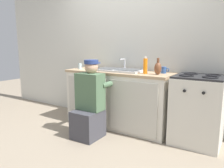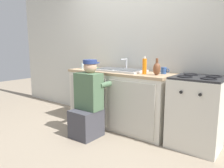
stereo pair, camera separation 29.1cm
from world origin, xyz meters
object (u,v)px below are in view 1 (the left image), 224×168
Objects in this scene: sink_double_basin at (119,70)px; soap_bottle_orange at (145,66)px; stove_range at (198,110)px; coffee_mug at (164,70)px; plumber_person at (89,106)px; cell_phone at (93,68)px; water_glass at (80,66)px; vase_decorative at (158,68)px.

soap_bottle_orange reaches higher than sink_double_basin.
coffee_mug is (-0.52, 0.10, 0.49)m from stove_range.
sink_double_basin is 0.52m from soap_bottle_orange.
cell_phone is (-0.43, 0.66, 0.45)m from plumber_person.
cell_phone is at bearing -177.41° from coffee_mug.
coffee_mug is at bearing 45.68° from soap_bottle_orange.
water_glass is (-1.94, -0.10, 0.49)m from stove_range.
water_glass reaches higher than cell_phone.
stove_range is 4.05× the size of vase_decorative.
sink_double_basin reaches higher than coffee_mug.
sink_double_basin is 5.71× the size of cell_phone.
soap_bottle_orange reaches higher than coffee_mug.
coffee_mug is at bearing 2.59° from cell_phone.
vase_decorative is 1.83× the size of coffee_mug.
soap_bottle_orange is at bearing -8.17° from cell_phone.
vase_decorative is at bearing 33.77° from plumber_person.
water_glass is at bearing -179.95° from soap_bottle_orange.
cell_phone is at bearing 122.87° from plumber_person.
soap_bottle_orange is at bearing -171.93° from stove_range.
sink_double_basin is at bearing 168.19° from soap_bottle_orange.
vase_decorative is at bearing -7.27° from sink_double_basin.
vase_decorative is at bearing 0.77° from water_glass.
stove_range reaches higher than cell_phone.
cell_phone is (-0.55, 0.05, -0.01)m from sink_double_basin.
stove_range is at bearing -1.55° from cell_phone.
water_glass is at bearing -171.62° from sink_double_basin.
plumber_person is 11.04× the size of water_glass.
cell_phone is at bearing 171.83° from soap_bottle_orange.
stove_range is 6.65× the size of cell_phone.
plumber_person is 4.80× the size of vase_decorative.
vase_decorative is 1.24m from cell_phone.
soap_bottle_orange is (-0.18, -0.02, 0.02)m from vase_decorative.
vase_decorative is at bearing 5.59° from soap_bottle_orange.
plumber_person reaches higher than cell_phone.
sink_double_basin is 0.55m from cell_phone.
plumber_person is 0.93m from water_glass.
water_glass is at bearing -138.57° from cell_phone.
water_glass is at bearing 139.48° from plumber_person.
cell_phone is (-1.05, 0.15, -0.11)m from soap_bottle_orange.
coffee_mug is (0.82, 0.72, 0.49)m from plumber_person.
stove_range is 3.72× the size of soap_bottle_orange.
sink_double_basin is 6.35× the size of coffee_mug.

